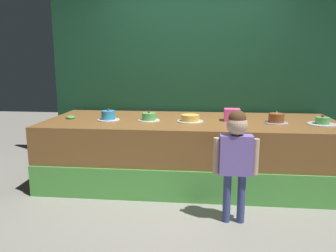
{
  "coord_description": "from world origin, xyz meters",
  "views": [
    {
      "loc": [
        0.13,
        -3.27,
        1.48
      ],
      "look_at": [
        -0.25,
        0.4,
        0.76
      ],
      "focal_mm": 34.74,
      "sensor_mm": 36.0,
      "label": 1
    }
  ],
  "objects_px": {
    "pink_box": "(232,115)",
    "cake_far_right": "(322,122)",
    "donut": "(71,117)",
    "cake_right": "(276,119)",
    "child_figure": "(236,151)",
    "cake_far_left": "(108,116)",
    "cake_left": "(149,117)",
    "cake_center": "(190,118)"
  },
  "relations": [
    {
      "from": "cake_far_left",
      "to": "cake_right",
      "type": "relative_size",
      "value": 1.0
    },
    {
      "from": "cake_right",
      "to": "cake_far_right",
      "type": "xyz_separation_m",
      "value": [
        0.5,
        -0.04,
        -0.02
      ]
    },
    {
      "from": "cake_far_left",
      "to": "cake_left",
      "type": "bearing_deg",
      "value": 1.49
    },
    {
      "from": "donut",
      "to": "cake_right",
      "type": "bearing_deg",
      "value": -0.83
    },
    {
      "from": "pink_box",
      "to": "cake_left",
      "type": "bearing_deg",
      "value": -174.01
    },
    {
      "from": "pink_box",
      "to": "cake_far_left",
      "type": "height_order",
      "value": "pink_box"
    },
    {
      "from": "cake_far_left",
      "to": "cake_center",
      "type": "xyz_separation_m",
      "value": [
        1.0,
        0.01,
        -0.02
      ]
    },
    {
      "from": "child_figure",
      "to": "cake_far_left",
      "type": "relative_size",
      "value": 3.96
    },
    {
      "from": "cake_right",
      "to": "cake_far_right",
      "type": "distance_m",
      "value": 0.5
    },
    {
      "from": "cake_center",
      "to": "cake_far_right",
      "type": "xyz_separation_m",
      "value": [
        1.5,
        -0.03,
        -0.0
      ]
    },
    {
      "from": "pink_box",
      "to": "cake_right",
      "type": "bearing_deg",
      "value": -11.98
    },
    {
      "from": "cake_left",
      "to": "cake_right",
      "type": "relative_size",
      "value": 0.98
    },
    {
      "from": "cake_far_left",
      "to": "cake_far_right",
      "type": "distance_m",
      "value": 2.5
    },
    {
      "from": "cake_far_left",
      "to": "pink_box",
      "type": "bearing_deg",
      "value": 4.5
    },
    {
      "from": "cake_center",
      "to": "cake_right",
      "type": "xyz_separation_m",
      "value": [
        1.0,
        0.01,
        0.01
      ]
    },
    {
      "from": "cake_center",
      "to": "child_figure",
      "type": "bearing_deg",
      "value": -64.15
    },
    {
      "from": "cake_far_left",
      "to": "cake_center",
      "type": "bearing_deg",
      "value": 0.38
    },
    {
      "from": "pink_box",
      "to": "cake_far_left",
      "type": "distance_m",
      "value": 1.5
    },
    {
      "from": "child_figure",
      "to": "donut",
      "type": "height_order",
      "value": "child_figure"
    },
    {
      "from": "cake_far_left",
      "to": "cake_center",
      "type": "distance_m",
      "value": 1.0
    },
    {
      "from": "pink_box",
      "to": "cake_far_right",
      "type": "height_order",
      "value": "pink_box"
    },
    {
      "from": "child_figure",
      "to": "pink_box",
      "type": "height_order",
      "value": "child_figure"
    },
    {
      "from": "cake_far_left",
      "to": "child_figure",
      "type": "bearing_deg",
      "value": -32.52
    },
    {
      "from": "cake_far_right",
      "to": "cake_right",
      "type": "bearing_deg",
      "value": 175.58
    },
    {
      "from": "cake_far_right",
      "to": "child_figure",
      "type": "bearing_deg",
      "value": -139.39
    },
    {
      "from": "child_figure",
      "to": "pink_box",
      "type": "xyz_separation_m",
      "value": [
        0.05,
        1.04,
        0.17
      ]
    },
    {
      "from": "donut",
      "to": "cake_far_left",
      "type": "xyz_separation_m",
      "value": [
        0.5,
        -0.05,
        0.03
      ]
    },
    {
      "from": "child_figure",
      "to": "donut",
      "type": "bearing_deg",
      "value": 153.49
    },
    {
      "from": "cake_far_left",
      "to": "cake_left",
      "type": "height_order",
      "value": "cake_far_left"
    },
    {
      "from": "cake_far_left",
      "to": "cake_right",
      "type": "distance_m",
      "value": 2.0
    },
    {
      "from": "donut",
      "to": "cake_far_left",
      "type": "relative_size",
      "value": 0.44
    },
    {
      "from": "cake_center",
      "to": "cake_far_right",
      "type": "height_order",
      "value": "cake_far_right"
    },
    {
      "from": "cake_center",
      "to": "cake_right",
      "type": "distance_m",
      "value": 1.0
    },
    {
      "from": "pink_box",
      "to": "cake_far_right",
      "type": "relative_size",
      "value": 0.58
    },
    {
      "from": "donut",
      "to": "child_figure",
      "type": "bearing_deg",
      "value": -26.51
    },
    {
      "from": "child_figure",
      "to": "cake_left",
      "type": "xyz_separation_m",
      "value": [
        -0.95,
        0.94,
        0.14
      ]
    },
    {
      "from": "child_figure",
      "to": "cake_far_right",
      "type": "relative_size",
      "value": 3.33
    },
    {
      "from": "child_figure",
      "to": "cake_far_right",
      "type": "bearing_deg",
      "value": 40.61
    },
    {
      "from": "cake_center",
      "to": "cake_right",
      "type": "height_order",
      "value": "cake_right"
    },
    {
      "from": "cake_far_left",
      "to": "cake_far_right",
      "type": "bearing_deg",
      "value": -0.61
    },
    {
      "from": "cake_left",
      "to": "cake_center",
      "type": "bearing_deg",
      "value": -0.74
    },
    {
      "from": "pink_box",
      "to": "donut",
      "type": "xyz_separation_m",
      "value": [
        -2.0,
        -0.07,
        -0.06
      ]
    }
  ]
}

